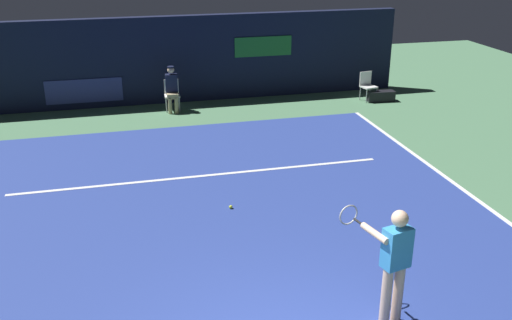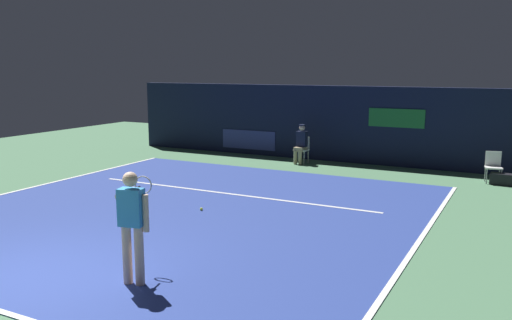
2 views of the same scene
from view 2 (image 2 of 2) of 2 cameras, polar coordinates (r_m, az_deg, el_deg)
name	(u,v)px [view 2 (image 2 of 2)]	position (r m, az deg, el deg)	size (l,w,h in m)	color
ground_plane	(186,212)	(12.17, -7.49, -5.51)	(29.73, 29.73, 0.00)	#4C7A56
court_surface	(186,211)	(12.17, -7.49, -5.48)	(10.28, 10.68, 0.01)	navy
line_sideline_left	(416,245)	(10.25, 16.85, -8.75)	(0.10, 10.68, 0.01)	white
line_sideline_right	(31,188)	(15.58, -23.06, -2.75)	(0.10, 10.68, 0.01)	white
line_service	(228,194)	(13.69, -3.01, -3.63)	(8.02, 0.10, 0.01)	white
back_wall	(314,123)	(18.81, 6.25, 4.01)	(14.49, 0.33, 2.60)	#141933
tennis_player	(133,221)	(8.10, -13.12, -6.36)	(0.78, 0.93, 1.73)	beige
line_judge_on_chair	(301,143)	(17.97, 4.87, 1.79)	(0.46, 0.54, 1.32)	white
courtside_chair_near	(493,165)	(16.38, 24.15, -0.50)	(0.51, 0.49, 0.88)	white
tennis_ball	(201,209)	(12.16, -5.89, -5.27)	(0.07, 0.07, 0.07)	#CCE033
equipment_bag	(507,180)	(16.21, 25.32, -1.92)	(0.84, 0.32, 0.32)	black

